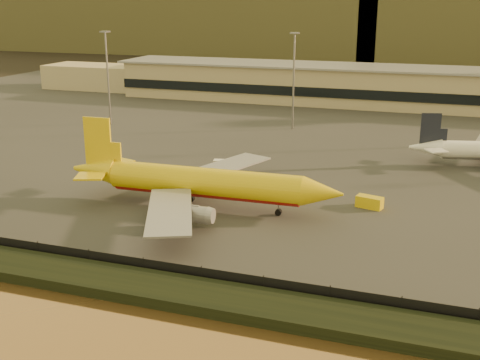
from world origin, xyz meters
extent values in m
plane|color=black|center=(0.00, 0.00, 0.00)|extent=(900.00, 900.00, 0.00)
cube|color=black|center=(0.00, -17.00, 0.70)|extent=(320.00, 7.00, 1.40)
cube|color=#2D2D2D|center=(0.00, 95.00, 0.10)|extent=(320.00, 220.00, 0.20)
cube|color=black|center=(0.00, -13.00, 1.30)|extent=(300.00, 0.05, 2.20)
cube|color=tan|center=(0.00, 125.00, 6.20)|extent=(160.00, 22.00, 12.00)
cube|color=black|center=(0.00, 113.80, 5.20)|extent=(160.00, 0.60, 3.00)
cube|color=gray|center=(0.00, 125.00, 12.50)|extent=(164.00, 24.00, 0.60)
cube|color=tan|center=(-95.00, 129.00, 4.70)|extent=(50.00, 18.00, 9.00)
cylinder|color=slate|center=(-60.00, 70.00, 12.70)|extent=(0.50, 0.50, 25.00)
cube|color=slate|center=(-60.00, 70.00, 25.40)|extent=(2.20, 2.20, 0.40)
cylinder|color=slate|center=(-10.00, 80.00, 12.70)|extent=(0.50, 0.50, 25.00)
cube|color=slate|center=(-10.00, 80.00, 25.40)|extent=(2.20, 2.20, 0.40)
cube|color=brown|center=(-140.00, 340.00, 27.50)|extent=(260.00, 160.00, 55.00)
cylinder|color=#DBB90B|center=(-8.18, 13.35, 4.74)|extent=(33.23, 5.86, 4.78)
cylinder|color=#A21009|center=(-8.18, 13.35, 3.90)|extent=(32.28, 4.78, 3.73)
cone|color=#DBB90B|center=(11.57, 14.00, 4.74)|extent=(6.59, 4.99, 4.78)
cone|color=#DBB90B|center=(-28.85, 12.67, 5.10)|extent=(8.43, 5.05, 4.78)
cube|color=#DBB90B|center=(-27.93, 12.70, 10.36)|extent=(5.07, 0.55, 8.37)
cube|color=#DBB90B|center=(-27.17, 17.51, 5.46)|extent=(5.68, 5.64, 0.29)
cube|color=#DBB90B|center=(-26.86, 7.96, 5.46)|extent=(5.87, 5.83, 0.29)
cube|color=gray|center=(-9.51, 26.05, 3.90)|extent=(13.16, 21.63, 0.29)
cylinder|color=gray|center=(-7.12, 23.02, 2.59)|extent=(5.60, 2.81, 2.63)
cube|color=gray|center=(-8.68, 0.60, 3.90)|extent=(14.26, 21.52, 0.29)
cylinder|color=gray|center=(-6.49, 3.77, 2.59)|extent=(5.60, 2.81, 2.63)
cylinder|color=black|center=(4.45, 13.76, 0.73)|extent=(1.08, 0.87, 1.05)
cylinder|color=slate|center=(4.45, 13.76, 1.28)|extent=(0.18, 0.18, 2.15)
cylinder|color=black|center=(-11.55, 11.09, 0.73)|extent=(1.08, 0.87, 1.05)
cylinder|color=slate|center=(-11.55, 11.09, 1.28)|extent=(0.18, 0.18, 2.15)
cylinder|color=black|center=(-11.70, 15.39, 0.73)|extent=(1.08, 0.87, 1.05)
cylinder|color=slate|center=(-11.70, 15.39, 1.28)|extent=(0.18, 0.18, 2.15)
cone|color=white|center=(25.36, 53.61, 3.99)|extent=(7.35, 5.17, 3.70)
cube|color=black|center=(26.08, 53.79, 8.07)|extent=(4.03, 1.25, 6.48)
cube|color=white|center=(25.92, 57.56, 4.27)|extent=(3.96, 3.79, 0.22)
cube|color=white|center=(27.67, 50.37, 4.27)|extent=(5.00, 4.94, 0.22)
cube|color=#DBB90B|center=(17.98, 22.32, 1.19)|extent=(4.72, 2.95, 1.97)
cube|color=white|center=(-14.09, 37.39, 1.06)|extent=(4.10, 2.45, 1.73)
camera|label=1|loc=(28.48, -75.35, 34.23)|focal=45.00mm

